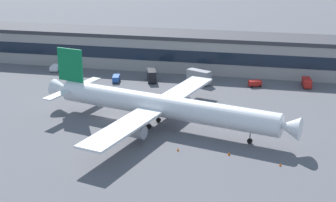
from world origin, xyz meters
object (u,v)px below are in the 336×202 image
follow_me_car (116,78)px  traffic_cone_0 (280,164)px  crew_van (307,82)px  traffic_cone_2 (229,153)px  traffic_cone_1 (178,149)px  pushback_tractor (55,68)px  baggage_tug (255,83)px  catering_truck (198,76)px  stair_truck (152,75)px  airliner (160,106)px

follow_me_car → traffic_cone_0: 67.64m
crew_van → traffic_cone_2: size_ratio=7.54×
crew_van → follow_me_car: size_ratio=1.15×
traffic_cone_1 → pushback_tractor: bearing=134.4°
baggage_tug → catering_truck: 16.55m
follow_me_car → baggage_tug: bearing=5.8°
stair_truck → follow_me_car: bearing=-165.3°
catering_truck → traffic_cone_2: 49.82m
traffic_cone_0 → airliner: bearing=151.4°
follow_me_car → traffic_cone_1: follow_me_car is taller
baggage_tug → traffic_cone_2: baggage_tug is taller
pushback_tractor → traffic_cone_1: 73.30m
airliner → catering_truck: bearing=85.5°
traffic_cone_2 → crew_van: bearing=71.8°
pushback_tractor → traffic_cone_2: pushback_tractor is taller
crew_van → catering_truck: (-31.01, -3.49, 0.83)m
follow_me_car → pushback_tractor: bearing=161.6°
traffic_cone_0 → crew_van: bearing=82.8°
traffic_cone_1 → baggage_tug: bearing=75.4°
catering_truck → crew_van: bearing=6.4°
crew_van → follow_me_car: (-55.33, -6.78, -0.37)m
traffic_cone_2 → airliner: bearing=144.7°
traffic_cone_0 → stair_truck: bearing=127.5°
airliner → crew_van: 51.90m
crew_van → pushback_tractor: size_ratio=1.05×
catering_truck → traffic_cone_1: 48.16m
stair_truck → follow_me_car: (-10.25, -2.69, -0.89)m
crew_van → traffic_cone_2: (-16.87, -51.23, -1.10)m
stair_truck → catering_truck: (14.07, 0.60, 0.31)m
pushback_tractor → traffic_cone_2: bearing=-40.3°
traffic_cone_2 → follow_me_car: bearing=130.9°
stair_truck → traffic_cone_2: 54.96m
traffic_cone_0 → traffic_cone_2: traffic_cone_2 is taller
airliner → stair_truck: airliner is taller
traffic_cone_2 → traffic_cone_1: bearing=-178.7°
catering_truck → pushback_tractor: catering_truck is taller
catering_truck → traffic_cone_0: size_ratio=12.26×
stair_truck → airliner: bearing=-72.2°
crew_van → baggage_tug: 14.76m
catering_truck → airliner: bearing=-94.5°
traffic_cone_0 → traffic_cone_2: bearing=164.9°
baggage_tug → traffic_cone_0: size_ratio=6.59×
traffic_cone_2 → traffic_cone_0: bearing=-15.1°
pushback_tractor → traffic_cone_1: (51.27, -52.38, -0.73)m
stair_truck → pushback_tractor: size_ratio=1.25×
airliner → crew_van: (33.82, 39.20, -3.60)m
crew_van → pushback_tractor: (-78.47, 0.92, -0.41)m
stair_truck → baggage_tug: stair_truck is taller
pushback_tractor → traffic_cone_1: bearing=-45.6°
stair_truck → traffic_cone_0: bearing=-52.5°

